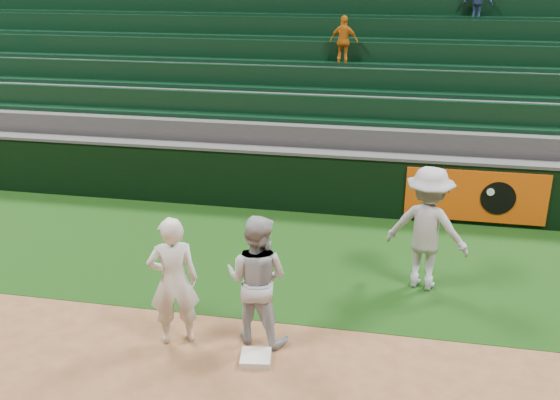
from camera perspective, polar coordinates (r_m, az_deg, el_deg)
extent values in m
plane|color=brown|center=(8.14, -1.63, -14.47)|extent=(70.00, 70.00, 0.00)
cube|color=black|center=(10.68, 1.91, -5.28)|extent=(36.00, 4.20, 0.01)
cube|color=silver|center=(8.11, -2.24, -14.23)|extent=(0.43, 0.43, 0.08)
imported|color=silver|center=(8.17, -9.72, -7.33)|extent=(0.76, 0.64, 1.77)
imported|color=#ABAEB6|center=(8.10, -2.12, -7.28)|extent=(0.97, 0.82, 1.77)
imported|color=#A5A8B3|center=(9.63, 13.32, -2.55)|extent=(1.39, 1.02, 1.93)
cube|color=black|center=(12.46, 3.58, 1.57)|extent=(36.00, 0.35, 1.20)
cube|color=#D84C0A|center=(12.28, 17.46, 0.33)|extent=(2.60, 0.05, 1.00)
cylinder|color=black|center=(12.31, 19.32, 0.15)|extent=(0.64, 0.02, 0.64)
cylinder|color=white|center=(12.23, 18.70, 0.69)|extent=(0.14, 0.02, 0.14)
cube|color=#424244|center=(12.27, 3.64, 4.31)|extent=(36.00, 0.40, 0.06)
cube|color=#343436|center=(13.07, 4.03, 3.53)|extent=(36.00, 0.85, 1.65)
cube|color=black|center=(13.04, 4.30, 8.37)|extent=(36.00, 0.14, 0.50)
cube|color=black|center=(12.93, 4.18, 7.31)|extent=(36.00, 0.45, 0.08)
cube|color=#343436|center=(13.82, 4.51, 5.45)|extent=(36.00, 0.85, 2.10)
cube|color=black|center=(13.79, 4.79, 10.94)|extent=(36.00, 0.14, 0.50)
cube|color=black|center=(13.66, 4.68, 9.95)|extent=(36.00, 0.45, 0.08)
cube|color=#343436|center=(14.58, 4.94, 7.17)|extent=(36.00, 0.85, 2.55)
cube|color=black|center=(14.55, 5.24, 13.24)|extent=(36.00, 0.14, 0.50)
cube|color=black|center=(14.41, 5.14, 12.33)|extent=(36.00, 0.45, 0.08)
cube|color=#343436|center=(15.36, 5.32, 8.71)|extent=(36.00, 0.85, 3.00)
cube|color=black|center=(15.34, 5.65, 15.31)|extent=(36.00, 0.14, 0.50)
cube|color=black|center=(15.20, 5.56, 14.46)|extent=(36.00, 0.45, 0.08)
cube|color=#343436|center=(16.14, 5.68, 10.11)|extent=(36.00, 0.85, 3.45)
cube|color=black|center=(16.15, 6.03, 17.17)|extent=(36.00, 0.14, 0.50)
cube|color=black|center=(16.00, 5.94, 16.38)|extent=(36.00, 0.45, 0.08)
cube|color=#343436|center=(16.94, 6.00, 11.37)|extent=(36.00, 0.85, 3.90)
cube|color=#343436|center=(17.74, 6.30, 12.52)|extent=(36.00, 0.85, 4.35)
imported|color=#BF6412|center=(14.21, 5.87, 14.25)|extent=(0.69, 0.41, 1.10)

